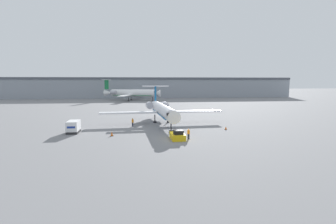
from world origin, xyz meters
The scene contains 10 objects.
ground_plane centered at (0.00, 0.00, 0.00)m, with size 600.00×600.00×0.00m, color slate.
terminal_building centered at (0.00, 120.00, 6.14)m, with size 180.00×16.80×12.22m.
airplane_main centered at (-0.76, 18.18, 3.22)m, with size 28.89×27.10×8.58m.
pushback_tug centered at (0.01, 0.26, 0.63)m, with size 2.26×3.97×1.72m.
luggage_cart centered at (-18.80, 8.39, 1.15)m, with size 2.04×3.81×2.30m.
worker_near_tug centered at (1.87, 0.13, 0.98)m, with size 0.40×0.26×1.85m.
worker_by_wing centered at (-7.62, 14.01, 0.98)m, with size 0.40×0.26×1.86m.
traffic_cone_left centered at (-11.29, 4.47, 0.39)m, with size 0.60×0.60×0.81m.
traffic_cone_right centered at (11.29, 7.99, 0.32)m, with size 0.57×0.57×0.67m.
airplane_parked_far_left centered at (-8.76, 94.85, 3.83)m, with size 30.18×33.05×10.80m.
Camera 1 is at (-7.13, -42.75, 9.73)m, focal length 28.00 mm.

